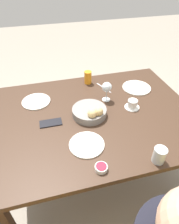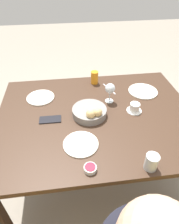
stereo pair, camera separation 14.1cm
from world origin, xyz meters
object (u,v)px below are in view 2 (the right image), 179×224
(jam_bowl_berry, at_px, (90,168))
(cell_phone, at_px, (50,120))
(plate_near_left, at_px, (143,91))
(juice_glass, at_px, (95,77))
(plate_near_right, at_px, (41,98))
(plate_far_center, at_px, (81,144))
(coffee_cup, at_px, (134,107))
(bread_basket, at_px, (90,112))
(wine_glass, at_px, (110,89))
(water_tumbler, at_px, (151,162))
(fork_silver, at_px, (109,89))

(jam_bowl_berry, xyz_separation_m, cell_phone, (0.22, -0.44, -0.01))
(plate_near_left, bearing_deg, cell_phone, 18.85)
(juice_glass, bearing_deg, plate_near_right, 20.67)
(plate_far_center, bearing_deg, plate_near_left, -138.07)
(plate_near_left, relative_size, coffee_cup, 2.16)
(plate_near_left, height_order, juice_glass, juice_glass)
(bread_basket, xyz_separation_m, cell_phone, (0.28, 0.01, -0.03))
(wine_glass, distance_m, cell_phone, 0.49)
(bread_basket, distance_m, jam_bowl_berry, 0.45)
(water_tumbler, relative_size, coffee_cup, 0.86)
(fork_silver, bearing_deg, jam_bowl_berry, 70.94)
(plate_far_center, height_order, water_tumbler, water_tumbler)
(plate_near_right, distance_m, juice_glass, 0.50)
(plate_near_right, xyz_separation_m, plate_far_center, (-0.27, 0.53, 0.00))
(plate_near_right, relative_size, juice_glass, 1.97)
(juice_glass, distance_m, jam_bowl_berry, 0.91)
(wine_glass, xyz_separation_m, cell_phone, (0.45, 0.16, -0.11))
(coffee_cup, bearing_deg, water_tumbler, 82.62)
(bread_basket, bearing_deg, plate_near_left, -152.06)
(bread_basket, bearing_deg, plate_far_center, 70.43)
(plate_near_left, distance_m, cell_phone, 0.80)
(jam_bowl_berry, distance_m, fork_silver, 0.82)
(cell_phone, bearing_deg, juice_glass, -130.06)
(juice_glass, bearing_deg, fork_silver, 133.60)
(wine_glass, bearing_deg, juice_glass, -75.83)
(plate_near_left, height_order, water_tumbler, water_tumbler)
(plate_near_right, xyz_separation_m, fork_silver, (-0.57, -0.06, -0.00))
(plate_far_center, relative_size, jam_bowl_berry, 3.08)
(juice_glass, height_order, water_tumbler, juice_glass)
(juice_glass, bearing_deg, bread_basket, 77.45)
(bread_basket, relative_size, jam_bowl_berry, 3.49)
(water_tumbler, relative_size, fork_silver, 0.55)
(juice_glass, distance_m, coffee_cup, 0.49)
(jam_bowl_berry, bearing_deg, fork_silver, -109.06)
(bread_basket, height_order, coffee_cup, bread_basket)
(plate_near_right, xyz_separation_m, water_tumbler, (-0.63, 0.74, 0.04))
(bread_basket, distance_m, water_tumbler, 0.54)
(plate_near_left, distance_m, water_tumbler, 0.76)
(plate_far_center, distance_m, jam_bowl_berry, 0.19)
(juice_glass, distance_m, water_tumbler, 0.93)
(plate_far_center, bearing_deg, coffee_cup, -146.57)
(wine_glass, bearing_deg, coffee_cup, 138.05)
(juice_glass, relative_size, wine_glass, 0.71)
(fork_silver, bearing_deg, water_tumbler, 93.94)
(plate_near_left, height_order, jam_bowl_berry, jam_bowl_berry)
(coffee_cup, bearing_deg, jam_bowl_berry, 50.17)
(cell_phone, bearing_deg, plate_far_center, 126.64)
(water_tumbler, height_order, coffee_cup, water_tumbler)
(water_tumbler, bearing_deg, plate_near_right, -49.90)
(plate_near_right, xyz_separation_m, coffee_cup, (-0.69, 0.25, 0.02))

